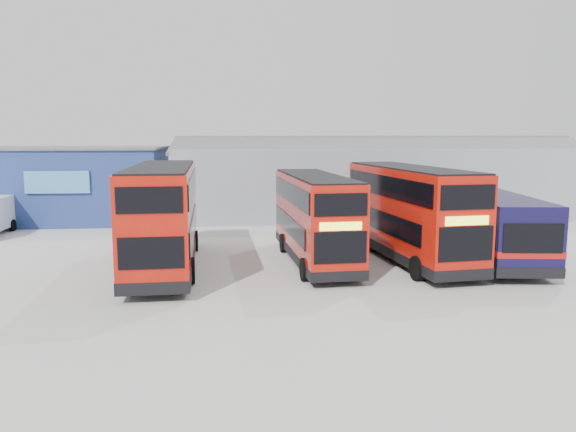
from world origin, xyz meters
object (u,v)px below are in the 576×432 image
Objects in this scene: double_decker_left at (163,218)px; single_decker_blue at (484,224)px; double_decker_right at (409,214)px; double_decker_centre at (315,219)px; office_block at (76,183)px; maintenance_shed at (376,179)px.

double_decker_left is 0.92× the size of single_decker_blue.
double_decker_left is 11.39m from double_decker_right.
double_decker_centre is 8.54m from single_decker_blue.
single_decker_blue is at bearing -177.76° from double_decker_left.
double_decker_left reaches higher than single_decker_blue.
double_decker_left is at bearing -62.88° from office_block.
double_decker_centre is at bearing 10.57° from single_decker_blue.
office_block is 20.96m from double_decker_centre.
double_decker_right is at bearing -4.27° from double_decker_centre.
office_block reaches higher than double_decker_centre.
double_decker_left is at bearing 176.78° from double_decker_right.
double_decker_centre reaches higher than single_decker_blue.
office_block is 0.40× the size of maintenance_shed.
double_decker_centre is at bearing -113.12° from maintenance_shed.
double_decker_left is 15.44m from single_decker_blue.
double_decker_left is at bearing -128.68° from maintenance_shed.
maintenance_shed is 16.33m from single_decker_blue.
office_block is at bearing 135.80° from double_decker_right.
maintenance_shed reaches higher than single_decker_blue.
maintenance_shed reaches higher than double_decker_left.
office_block is 1.14× the size of double_decker_right.
double_decker_centre is 0.83× the size of single_decker_blue.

